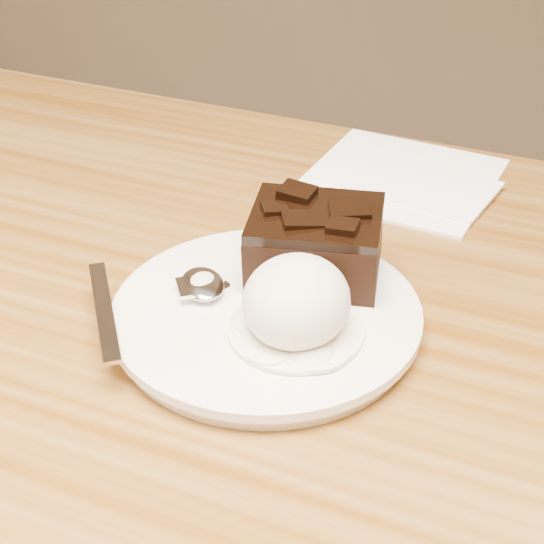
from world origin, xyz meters
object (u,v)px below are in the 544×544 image
at_px(ice_cream_scoop, 296,301).
at_px(spoon, 203,286).
at_px(plate, 266,318).
at_px(brownie, 315,247).
at_px(napkin, 401,177).

distance_m(ice_cream_scoop, spoon, 0.08).
bearing_deg(plate, spoon, 179.68).
bearing_deg(brownie, spoon, -138.53).
height_order(plate, brownie, brownie).
bearing_deg(ice_cream_scoop, napkin, 91.36).
height_order(ice_cream_scoop, spoon, ice_cream_scoop).
xyz_separation_m(brownie, spoon, (-0.06, -0.05, -0.02)).
height_order(brownie, ice_cream_scoop, ice_cream_scoop).
bearing_deg(plate, napkin, 84.98).
height_order(plate, ice_cream_scoop, ice_cream_scoop).
distance_m(plate, ice_cream_scoop, 0.05).
height_order(brownie, spoon, brownie).
relative_size(plate, ice_cream_scoop, 2.88).
relative_size(ice_cream_scoop, spoon, 0.43).
relative_size(brownie, ice_cream_scoop, 1.23).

